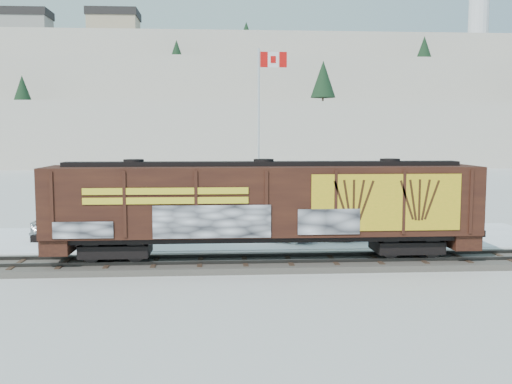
{
  "coord_description": "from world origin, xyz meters",
  "views": [
    {
      "loc": [
        0.85,
        -25.36,
        5.88
      ],
      "look_at": [
        2.71,
        3.0,
        3.08
      ],
      "focal_mm": 40.0,
      "sensor_mm": 36.0,
      "label": 1
    }
  ],
  "objects": [
    {
      "name": "ground",
      "position": [
        0.0,
        0.0,
        0.0
      ],
      "size": [
        500.0,
        500.0,
        0.0
      ],
      "primitive_type": "plane",
      "color": "white",
      "rests_on": "ground"
    },
    {
      "name": "rail_track",
      "position": [
        0.0,
        0.0,
        0.15
      ],
      "size": [
        50.0,
        3.4,
        0.43
      ],
      "color": "#59544C",
      "rests_on": "ground"
    },
    {
      "name": "flagpole",
      "position": [
        3.6,
        12.21,
        4.26
      ],
      "size": [
        2.3,
        0.9,
        11.53
      ],
      "color": "silver",
      "rests_on": "ground"
    },
    {
      "name": "car_silver",
      "position": [
        -7.41,
        7.03,
        0.79
      ],
      "size": [
        4.47,
        1.87,
        1.51
      ],
      "primitive_type": "imported",
      "rotation": [
        0.0,
        0.0,
        1.59
      ],
      "color": "#B2B5B9",
      "rests_on": "parking_strip"
    },
    {
      "name": "hopper_railcar",
      "position": [
        2.86,
        -0.01,
        2.85
      ],
      "size": [
        19.14,
        3.06,
        4.32
      ],
      "color": "black",
      "rests_on": "rail_track"
    },
    {
      "name": "car_white",
      "position": [
        3.87,
        6.18,
        0.84
      ],
      "size": [
        5.22,
        3.4,
        1.62
      ],
      "primitive_type": "imported",
      "rotation": [
        0.0,
        0.0,
        1.2
      ],
      "color": "silver",
      "rests_on": "parking_strip"
    },
    {
      "name": "hillside",
      "position": [
        -0.05,
        139.79,
        14.37
      ],
      "size": [
        360.0,
        110.0,
        93.0
      ],
      "color": "white",
      "rests_on": "ground"
    },
    {
      "name": "parking_strip",
      "position": [
        0.0,
        7.5,
        0.01
      ],
      "size": [
        40.0,
        8.0,
        0.03
      ],
      "primitive_type": "cube",
      "color": "white",
      "rests_on": "ground"
    },
    {
      "name": "car_dark",
      "position": [
        9.26,
        6.46,
        0.8
      ],
      "size": [
        5.6,
        3.13,
        1.53
      ],
      "primitive_type": "imported",
      "rotation": [
        0.0,
        0.0,
        1.76
      ],
      "color": "black",
      "rests_on": "parking_strip"
    }
  ]
}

